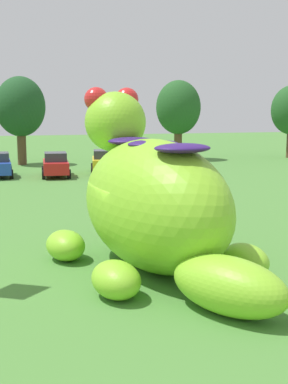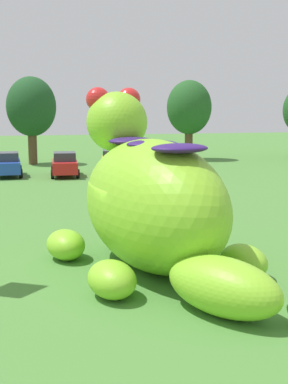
{
  "view_description": "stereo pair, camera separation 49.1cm",
  "coord_description": "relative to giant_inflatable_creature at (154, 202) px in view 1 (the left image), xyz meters",
  "views": [
    {
      "loc": [
        -3.91,
        -15.0,
        4.76
      ],
      "look_at": [
        0.54,
        0.6,
        2.16
      ],
      "focal_mm": 48.88,
      "sensor_mm": 36.0,
      "label": 1
    },
    {
      "loc": [
        -3.44,
        -15.13,
        4.76
      ],
      "look_at": [
        0.54,
        0.6,
        2.16
      ],
      "focal_mm": 48.88,
      "sensor_mm": 36.0,
      "label": 2
    }
  ],
  "objects": [
    {
      "name": "tree_mid_left",
      "position": [
        -2.29,
        31.01,
        2.85
      ],
      "size": [
        4.18,
        4.18,
        7.43
      ],
      "color": "brown",
      "rests_on": "ground"
    },
    {
      "name": "tree_centre_left",
      "position": [
        12.01,
        31.61,
        2.8
      ],
      "size": [
        4.13,
        4.13,
        7.33
      ],
      "color": "brown",
      "rests_on": "ground"
    },
    {
      "name": "ground_plane",
      "position": [
        -0.55,
        0.41,
        -2.0
      ],
      "size": [
        160.0,
        160.0,
        0.0
      ],
      "primitive_type": "plane",
      "color": "#4C8438"
    },
    {
      "name": "giant_inflatable_creature",
      "position": [
        0.0,
        0.0,
        0.0
      ],
      "size": [
        6.68,
        10.27,
        5.48
      ],
      "color": "#8CD12D",
      "rests_on": "ground"
    },
    {
      "name": "car_red",
      "position": [
        -0.43,
        22.22,
        -1.14
      ],
      "size": [
        2.2,
        4.23,
        1.72
      ],
      "color": "red",
      "rests_on": "ground"
    },
    {
      "name": "spectator_mid_field",
      "position": [
        3.19,
        17.26,
        -1.15
      ],
      "size": [
        0.38,
        0.26,
        1.71
      ],
      "color": "#726656",
      "rests_on": "ground"
    },
    {
      "name": "car_yellow",
      "position": [
        3.25,
        23.29,
        -1.14
      ],
      "size": [
        2.47,
        4.34,
        1.72
      ],
      "color": "yellow",
      "rests_on": "ground"
    }
  ]
}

